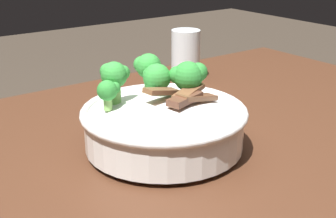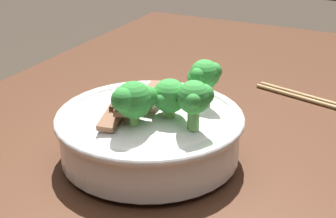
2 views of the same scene
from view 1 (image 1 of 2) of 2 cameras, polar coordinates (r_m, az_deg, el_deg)
rice_bowl at (r=0.70m, az=-0.58°, el=-1.27°), size 0.25×0.25×0.14m
drinking_glass at (r=1.06m, az=2.18°, el=6.28°), size 0.07×0.07×0.11m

